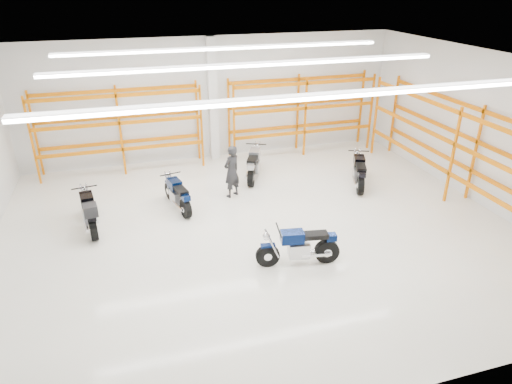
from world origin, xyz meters
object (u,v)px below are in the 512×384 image
object	(u,v)px
motorcycle_main	(302,247)
standing_man	(232,171)
motorcycle_back_c	(254,165)
motorcycle_back_a	(90,213)
structural_column	(213,100)
motorcycle_back_d	(359,172)
motorcycle_back_b	(178,196)

from	to	relation	value
motorcycle_main	standing_man	xyz separation A→B (m)	(-0.69, 4.20, 0.37)
motorcycle_back_c	standing_man	size ratio (longest dim) A/B	1.21
motorcycle_back_a	standing_man	world-z (taller)	standing_man
motorcycle_back_c	structural_column	world-z (taller)	structural_column
motorcycle_back_d	structural_column	size ratio (longest dim) A/B	0.45
motorcycle_back_b	motorcycle_back_d	xyz separation A→B (m)	(6.01, -0.01, 0.04)
motorcycle_main	motorcycle_back_c	distance (m)	5.37
motorcycle_back_c	motorcycle_back_d	size ratio (longest dim) A/B	1.01
motorcycle_back_d	standing_man	size ratio (longest dim) A/B	1.19
motorcycle_back_b	motorcycle_back_d	size ratio (longest dim) A/B	0.97
motorcycle_back_b	motorcycle_back_d	world-z (taller)	motorcycle_back_d
motorcycle_main	motorcycle_back_b	world-z (taller)	motorcycle_main
motorcycle_back_c	motorcycle_back_b	bearing A→B (deg)	-150.71
motorcycle_main	motorcycle_back_c	world-z (taller)	motorcycle_back_c
motorcycle_back_b	motorcycle_back_d	distance (m)	6.01
motorcycle_back_a	motorcycle_back_c	bearing A→B (deg)	22.15
motorcycle_main	structural_column	world-z (taller)	structural_column
motorcycle_main	standing_man	bearing A→B (deg)	99.36
motorcycle_main	motorcycle_back_a	bearing A→B (deg)	147.14
motorcycle_back_d	structural_column	xyz separation A→B (m)	(-4.04, 4.00, 1.76)
motorcycle_back_a	motorcycle_back_b	distance (m)	2.55
motorcycle_back_c	standing_man	xyz separation A→B (m)	(-1.06, -1.16, 0.35)
motorcycle_back_a	standing_man	size ratio (longest dim) A/B	1.30
motorcycle_main	motorcycle_back_a	xyz separation A→B (m)	(-4.94, 3.19, 0.07)
standing_man	structural_column	distance (m)	3.83
motorcycle_back_a	motorcycle_back_b	xyz separation A→B (m)	(2.48, 0.57, -0.09)
motorcycle_back_a	structural_column	size ratio (longest dim) A/B	0.49
motorcycle_back_a	standing_man	bearing A→B (deg)	13.28
motorcycle_back_b	motorcycle_back_d	bearing A→B (deg)	-0.14
motorcycle_back_c	standing_man	world-z (taller)	standing_man
structural_column	motorcycle_back_b	bearing A→B (deg)	-116.29
motorcycle_main	motorcycle_back_c	bearing A→B (deg)	86.07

